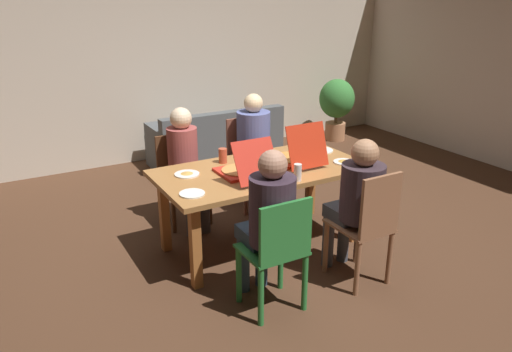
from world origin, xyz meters
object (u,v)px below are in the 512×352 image
(chair_3, at_px, (368,225))
(plate_1, at_px, (187,174))
(plate_0, at_px, (321,150))
(dining_table, at_px, (262,178))
(chair_0, at_px, (249,157))
(pizza_box_1, at_px, (243,170))
(drinking_glass_0, at_px, (223,156))
(person_2, at_px, (186,158))
(drinking_glass_2, at_px, (298,172))
(drinking_glass_1, at_px, (307,138))
(chair_1, at_px, (277,251))
(person_3, at_px, (357,196))
(potted_plant, at_px, (337,103))
(chair_2, at_px, (181,173))
(pizza_box_0, at_px, (293,157))
(plate_2, at_px, (192,194))
(couch, at_px, (216,143))
(person_1, at_px, (268,215))
(person_0, at_px, (256,142))
(plate_3, at_px, (344,162))

(chair_3, bearing_deg, plate_1, 131.88)
(plate_0, bearing_deg, dining_table, -168.32)
(chair_0, height_order, pizza_box_1, pizza_box_1)
(drinking_glass_0, bearing_deg, person_2, 113.58)
(drinking_glass_2, bearing_deg, chair_3, -63.20)
(person_2, xyz_separation_m, drinking_glass_1, (1.19, -0.37, 0.12))
(chair_1, xyz_separation_m, person_3, (0.82, 0.12, 0.21))
(person_2, distance_m, drinking_glass_2, 1.29)
(potted_plant, bearing_deg, chair_2, -154.24)
(chair_0, height_order, pizza_box_0, pizza_box_0)
(plate_2, distance_m, couch, 3.02)
(drinking_glass_0, height_order, couch, drinking_glass_0)
(person_1, bearing_deg, dining_table, 62.75)
(chair_1, height_order, person_2, person_2)
(chair_0, distance_m, plate_2, 1.69)
(person_2, bearing_deg, drinking_glass_1, -17.08)
(person_0, height_order, pizza_box_1, person_0)
(chair_2, relative_size, plate_0, 3.73)
(pizza_box_1, bearing_deg, chair_3, -55.87)
(person_0, bearing_deg, dining_table, -116.32)
(dining_table, xyz_separation_m, plate_3, (0.75, -0.24, 0.10))
(pizza_box_0, bearing_deg, person_2, 135.31)
(dining_table, height_order, person_0, person_0)
(chair_1, height_order, couch, chair_1)
(chair_1, xyz_separation_m, couch, (1.09, 3.32, -0.22))
(person_3, height_order, pizza_box_1, person_3)
(plate_3, xyz_separation_m, drinking_glass_1, (0.02, 0.63, 0.06))
(person_2, height_order, drinking_glass_1, person_2)
(chair_3, relative_size, pizza_box_0, 1.88)
(chair_1, xyz_separation_m, plate_2, (-0.35, 0.70, 0.26))
(plate_0, bearing_deg, potted_plant, 48.53)
(plate_3, relative_size, drinking_glass_2, 1.38)
(chair_3, height_order, drinking_glass_0, chair_3)
(person_0, xyz_separation_m, plate_3, (0.35, -1.04, 0.03))
(chair_3, bearing_deg, plate_3, 64.66)
(person_1, height_order, drinking_glass_2, person_1)
(drinking_glass_0, bearing_deg, chair_0, 45.19)
(drinking_glass_1, xyz_separation_m, drinking_glass_2, (-0.66, -0.80, 0.00))
(chair_2, relative_size, person_2, 0.74)
(plate_2, xyz_separation_m, potted_plant, (3.59, 2.72, -0.17))
(chair_2, bearing_deg, person_1, -90.00)
(person_1, bearing_deg, plate_1, 102.36)
(drinking_glass_0, xyz_separation_m, potted_plant, (3.05, 2.16, -0.23))
(person_0, relative_size, person_2, 1.04)
(plate_3, bearing_deg, person_1, -153.56)
(dining_table, bearing_deg, drinking_glass_1, 27.09)
(chair_3, bearing_deg, pizza_box_1, 124.13)
(pizza_box_1, distance_m, plate_2, 0.58)
(chair_3, bearing_deg, plate_0, 71.54)
(chair_2, height_order, pizza_box_1, pizza_box_1)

